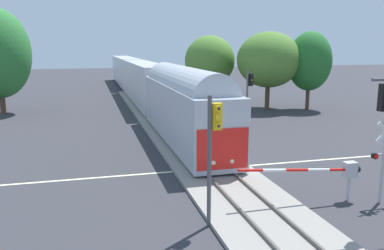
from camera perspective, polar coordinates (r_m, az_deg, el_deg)
The scene contains 10 objects.
ground_plane at distance 22.87m, azimuth 2.65°, elevation -6.26°, with size 220.00×220.00×0.00m, color #333338.
road_centre_stripe at distance 22.87m, azimuth 2.65°, elevation -6.25°, with size 44.00×0.20×0.01m.
railway_track at distance 22.85m, azimuth 2.65°, elevation -6.03°, with size 4.40×80.00×0.32m.
commuter_train at distance 50.34m, azimuth -7.12°, elevation 6.41°, with size 3.04×66.07×5.16m.
crossing_gate_near at distance 18.86m, azimuth 20.01°, elevation -6.20°, with size 5.88×0.40×1.91m.
traffic_signal_far_side at distance 32.81m, azimuth 8.15°, elevation 4.94°, with size 0.53×0.38×4.99m.
traffic_signal_median at distance 14.86m, azimuth 3.05°, elevation -2.16°, with size 0.53×0.38×5.11m.
maple_right_background at distance 45.21m, azimuth 16.46°, elevation 8.72°, with size 4.68×4.68×8.45m.
elm_centre_background at distance 47.04m, azimuth 2.55°, elevation 9.14°, with size 5.81×5.81×8.10m.
oak_far_right at distance 44.47m, azimuth 10.89°, elevation 9.14°, with size 6.88×6.88×8.43m.
Camera 1 is at (-6.49, -20.84, 6.86)m, focal length 37.32 mm.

